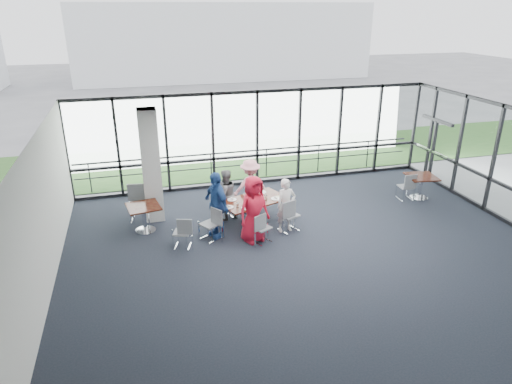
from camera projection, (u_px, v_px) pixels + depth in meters
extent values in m
cube|color=black|center=(310.00, 252.00, 11.41)|extent=(12.00, 10.00, 0.02)
cube|color=silver|center=(317.00, 127.00, 10.20)|extent=(12.00, 10.00, 0.04)
cube|color=silver|center=(40.00, 222.00, 9.34)|extent=(0.10, 10.00, 3.20)
cube|color=silver|center=(448.00, 324.00, 6.34)|extent=(12.00, 0.10, 3.20)
cube|color=white|center=(257.00, 138.00, 15.27)|extent=(12.00, 0.10, 3.20)
cube|color=black|center=(433.00, 151.00, 15.83)|extent=(0.12, 1.60, 2.10)
cube|color=silver|center=(151.00, 166.00, 12.60)|extent=(0.50, 0.50, 3.20)
cube|color=slate|center=(227.00, 144.00, 20.35)|extent=(80.00, 70.00, 0.02)
cube|color=#23541F|center=(237.00, 157.00, 18.55)|extent=(80.00, 5.00, 0.01)
cube|color=white|center=(219.00, 40.00, 39.83)|extent=(24.00, 10.00, 6.00)
cylinder|color=#2D2D33|center=(253.00, 164.00, 16.22)|extent=(12.00, 0.06, 0.06)
cube|color=#360A09|center=(253.00, 200.00, 12.58)|extent=(2.08, 1.59, 0.04)
cylinder|color=silver|center=(253.00, 213.00, 12.72)|extent=(0.12, 0.12, 0.71)
cylinder|color=silver|center=(253.00, 224.00, 12.85)|extent=(0.56, 0.56, 0.03)
cube|color=#360A09|center=(143.00, 206.00, 12.20)|extent=(0.98, 0.98, 0.04)
cylinder|color=silver|center=(145.00, 219.00, 12.34)|extent=(0.12, 0.12, 0.71)
cube|color=#360A09|center=(422.00, 177.00, 14.34)|extent=(0.99, 0.99, 0.04)
cylinder|color=silver|center=(420.00, 188.00, 14.48)|extent=(0.12, 0.12, 0.71)
imported|color=red|center=(254.00, 209.00, 11.64)|extent=(1.01, 0.84, 1.78)
imported|color=silver|center=(286.00, 205.00, 12.22)|extent=(0.59, 0.47, 1.49)
imported|color=slate|center=(225.00, 195.00, 12.91)|extent=(0.83, 0.66, 1.49)
imported|color=pink|center=(250.00, 186.00, 13.31)|extent=(1.12, 0.68, 1.64)
imported|color=#23488C|center=(216.00, 205.00, 11.88)|extent=(0.90, 1.19, 1.80)
cylinder|color=white|center=(246.00, 208.00, 12.05)|extent=(0.25, 0.25, 0.01)
cylinder|color=white|center=(276.00, 199.00, 12.62)|extent=(0.28, 0.28, 0.01)
cylinder|color=white|center=(232.00, 200.00, 12.56)|extent=(0.26, 0.26, 0.01)
cylinder|color=white|center=(261.00, 192.00, 13.06)|extent=(0.28, 0.28, 0.01)
cylinder|color=white|center=(229.00, 207.00, 12.09)|extent=(0.26, 0.26, 0.01)
cylinder|color=white|center=(250.00, 202.00, 12.26)|extent=(0.07, 0.07, 0.14)
cylinder|color=white|center=(266.00, 198.00, 12.52)|extent=(0.07, 0.07, 0.14)
cylinder|color=white|center=(251.00, 195.00, 12.70)|extent=(0.07, 0.07, 0.15)
cylinder|color=white|center=(238.00, 205.00, 12.05)|extent=(0.07, 0.07, 0.13)
cube|color=silver|center=(256.00, 206.00, 12.20)|extent=(0.32, 0.33, 0.00)
cube|color=silver|center=(283.00, 197.00, 12.77)|extent=(0.34, 0.24, 0.00)
cube|color=silver|center=(250.00, 195.00, 12.88)|extent=(0.33, 0.35, 0.00)
cube|color=black|center=(254.00, 198.00, 12.61)|extent=(0.10, 0.07, 0.04)
cylinder|color=#9B2511|center=(254.00, 196.00, 12.55)|extent=(0.06, 0.06, 0.18)
cylinder|color=#1A6F2B|center=(253.00, 195.00, 12.62)|extent=(0.05, 0.05, 0.20)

